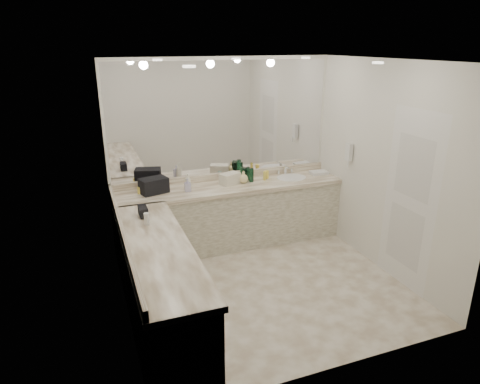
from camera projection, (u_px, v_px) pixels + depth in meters
name	position (u px, v px, depth m)	size (l,w,h in m)	color
floor	(264.00, 285.00, 5.17)	(3.20, 3.20, 0.00)	beige
ceiling	(269.00, 61.00, 4.31)	(3.20, 3.20, 0.00)	white
wall_back	(223.00, 152.00, 6.06)	(3.20, 0.02, 2.60)	silver
wall_left	(117.00, 201.00, 4.21)	(0.02, 3.00, 2.60)	silver
wall_right	(384.00, 169.00, 5.27)	(0.02, 3.00, 2.60)	silver
vanity_back_base	(230.00, 217.00, 6.09)	(3.20, 0.60, 0.84)	silver
vanity_back_top	(230.00, 187.00, 5.93)	(3.20, 0.64, 0.06)	#F5E8CE
vanity_left_base	(159.00, 288.00, 4.33)	(0.60, 2.40, 0.84)	silver
vanity_left_top	(157.00, 248.00, 4.19)	(0.64, 2.42, 0.06)	#F5E8CE
backsplash_back	(224.00, 176.00, 6.16)	(3.20, 0.04, 0.10)	#F5E8CE
backsplash_left	(123.00, 233.00, 4.33)	(0.04, 3.00, 0.10)	#F5E8CE
mirror_back	(223.00, 119.00, 5.89)	(3.12, 0.01, 1.55)	white
mirror_left	(114.00, 154.00, 4.05)	(0.01, 2.92, 1.55)	white
sink	(291.00, 178.00, 6.25)	(0.44, 0.44, 0.03)	white
faucet	(285.00, 169.00, 6.41)	(0.24, 0.16, 0.14)	silver
wall_phone	(349.00, 152.00, 5.86)	(0.06, 0.10, 0.24)	white
door	(409.00, 201.00, 4.91)	(0.02, 0.82, 2.10)	white
black_toiletry_bag	(154.00, 186.00, 5.60)	(0.35, 0.22, 0.20)	black
black_bag_spill	(143.00, 212.00, 4.86)	(0.09, 0.20, 0.11)	black
cream_cosmetic_case	(230.00, 179.00, 5.96)	(0.27, 0.17, 0.16)	beige
hand_towel	(319.00, 173.00, 6.42)	(0.26, 0.17, 0.04)	white
lotion_left	(147.00, 219.00, 4.62)	(0.06, 0.06, 0.13)	white
soap_bottle_a	(188.00, 182.00, 5.72)	(0.08, 0.08, 0.22)	white
soap_bottle_b	(188.00, 185.00, 5.66)	(0.08, 0.08, 0.17)	#B4AECC
soap_bottle_c	(243.00, 177.00, 6.00)	(0.13, 0.13, 0.17)	#F6E196
green_bottle_0	(242.00, 174.00, 6.10)	(0.06, 0.06, 0.20)	#185535
green_bottle_1	(244.00, 175.00, 6.05)	(0.07, 0.07, 0.18)	#185535
green_bottle_2	(251.00, 175.00, 6.04)	(0.06, 0.06, 0.20)	#185535
green_bottle_3	(245.00, 175.00, 6.05)	(0.07, 0.07, 0.20)	#185535
green_bottle_4	(248.00, 173.00, 6.13)	(0.06, 0.06, 0.19)	#185535
amenity_bottle_0	(265.00, 176.00, 6.12)	(0.04, 0.04, 0.13)	#F2D84C
amenity_bottle_1	(139.00, 190.00, 5.58)	(0.05, 0.05, 0.09)	#F2D84C
amenity_bottle_2	(267.00, 174.00, 6.21)	(0.06, 0.06, 0.11)	#F2D84C
amenity_bottle_3	(158.00, 190.00, 5.56)	(0.05, 0.05, 0.11)	white
amenity_bottle_4	(226.00, 179.00, 6.04)	(0.06, 0.06, 0.08)	silver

